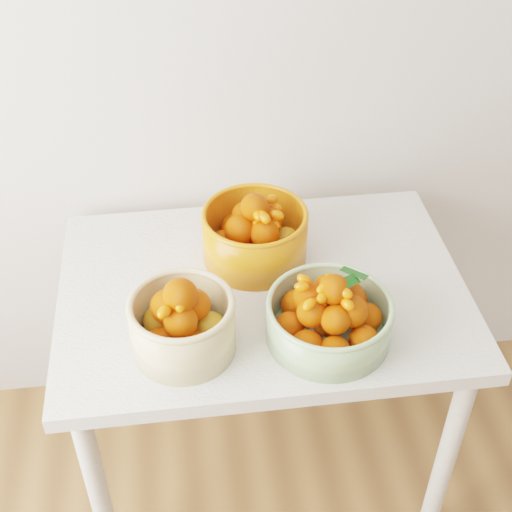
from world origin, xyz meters
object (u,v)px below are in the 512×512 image
(bowl_orange, at_px, (254,234))
(bowl_green, at_px, (329,316))
(table, at_px, (262,313))
(bowl_cream, at_px, (182,323))

(bowl_orange, bearing_deg, bowl_green, -66.61)
(table, distance_m, bowl_orange, 0.21)
(bowl_cream, relative_size, bowl_orange, 0.77)
(bowl_cream, height_order, bowl_green, bowl_cream)
(bowl_cream, distance_m, bowl_orange, 0.35)
(bowl_green, bearing_deg, bowl_orange, 113.39)
(bowl_cream, bearing_deg, table, 41.69)
(bowl_cream, height_order, bowl_orange, bowl_cream)
(bowl_orange, bearing_deg, bowl_cream, -124.01)
(table, height_order, bowl_green, bowl_green)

